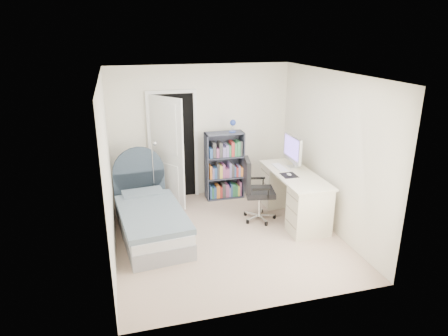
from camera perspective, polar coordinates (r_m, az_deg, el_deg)
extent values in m
cube|color=tan|center=(6.40, 0.40, -9.82)|extent=(3.40, 3.60, 0.05)
cube|color=white|center=(5.63, 0.46, 13.54)|extent=(3.40, 3.60, 0.05)
cube|color=white|center=(7.60, -3.29, 5.20)|extent=(3.40, 0.05, 2.50)
cube|color=white|center=(4.28, 7.05, -6.19)|extent=(3.40, 0.05, 2.50)
cube|color=white|center=(5.70, -16.53, -0.34)|extent=(0.05, 3.60, 2.50)
cube|color=white|center=(6.55, 15.13, 2.28)|extent=(0.05, 3.60, 2.50)
cube|color=black|center=(7.54, -7.30, 3.01)|extent=(0.80, 0.01, 2.00)
cube|color=white|center=(7.48, -10.54, 2.69)|extent=(0.06, 0.06, 2.00)
cube|color=white|center=(7.59, -4.06, 3.21)|extent=(0.06, 0.06, 2.00)
cube|color=white|center=(7.30, -7.61, 10.74)|extent=(0.92, 0.06, 0.06)
cube|color=white|center=(7.20, -8.15, 2.18)|extent=(0.51, 0.66, 2.00)
cube|color=gray|center=(6.42, -10.25, -8.56)|extent=(1.07, 1.96, 0.24)
cube|color=silver|center=(6.34, -10.35, -7.06)|extent=(1.05, 1.92, 0.15)
cube|color=slate|center=(6.21, -10.24, -6.49)|extent=(1.08, 1.68, 0.09)
cube|color=slate|center=(6.89, -11.50, -3.73)|extent=(0.70, 0.44, 0.11)
cube|color=#323F4D|center=(7.19, -11.88, -3.34)|extent=(0.89, 0.15, 0.75)
cylinder|color=#323F4D|center=(7.06, -12.09, -0.53)|extent=(0.89, 0.15, 0.89)
cylinder|color=tan|center=(7.35, -11.62, -4.12)|extent=(0.03, 0.03, 0.45)
cylinder|color=tan|center=(7.62, -11.79, -3.26)|extent=(0.03, 0.03, 0.45)
cylinder|color=tan|center=(7.36, -9.31, -3.91)|extent=(0.03, 0.03, 0.45)
cylinder|color=tan|center=(7.64, -9.56, -3.07)|extent=(0.03, 0.03, 0.45)
cube|color=tan|center=(7.41, -10.67, -2.09)|extent=(0.36, 0.36, 0.03)
cube|color=tan|center=(7.52, -10.54, -4.06)|extent=(0.32, 0.32, 0.02)
cube|color=#B24C33|center=(7.40, -11.03, -1.91)|extent=(0.14, 0.20, 0.03)
cube|color=#3F598C|center=(7.39, -11.04, -1.69)|extent=(0.13, 0.19, 0.03)
cube|color=#D8CC7F|center=(7.38, -11.05, -1.47)|extent=(0.13, 0.18, 0.03)
cylinder|color=silver|center=(7.34, -9.75, -5.85)|extent=(0.18, 0.18, 0.02)
cylinder|color=silver|center=(7.10, -10.04, -1.19)|extent=(0.01, 0.01, 1.27)
sphere|color=silver|center=(6.89, -9.84, 3.49)|extent=(0.07, 0.07, 0.07)
cube|color=#3D4254|center=(7.48, -2.53, 0.13)|extent=(0.02, 0.31, 1.28)
cube|color=#3D4254|center=(7.65, 2.58, 0.57)|extent=(0.02, 0.31, 1.28)
cube|color=#3D4254|center=(7.38, 0.05, 5.01)|extent=(0.72, 0.31, 0.02)
cube|color=#3D4254|center=(7.79, 0.05, -4.05)|extent=(0.72, 0.31, 0.02)
cube|color=#3D4254|center=(7.70, -0.24, 0.70)|extent=(0.72, 0.01, 1.28)
cube|color=#3D4254|center=(7.64, 0.05, -1.29)|extent=(0.68, 0.29, 0.02)
cube|color=#3D4254|center=(7.50, 0.05, 1.65)|extent=(0.68, 0.29, 0.02)
cylinder|color=#233B9A|center=(7.42, 1.21, 5.23)|extent=(0.12, 0.12, 0.02)
cylinder|color=silver|center=(7.40, 1.21, 5.85)|extent=(0.02, 0.02, 0.16)
sphere|color=#233B9A|center=(7.35, 1.28, 6.50)|extent=(0.11, 0.11, 0.11)
cube|color=#335999|center=(7.64, -2.03, -3.32)|extent=(0.03, 0.22, 0.25)
cube|color=#337F4C|center=(7.66, -1.75, -3.44)|extent=(0.03, 0.22, 0.21)
cube|color=#335999|center=(7.67, -1.43, -3.38)|extent=(0.05, 0.22, 0.22)
cube|color=orange|center=(7.68, -0.99, -3.25)|extent=(0.06, 0.22, 0.24)
cube|color=#B23333|center=(7.70, -0.57, -3.31)|extent=(0.04, 0.22, 0.21)
cube|color=#3F3F3F|center=(7.70, -0.16, -3.06)|extent=(0.06, 0.22, 0.27)
cube|color=#994C7F|center=(7.72, 0.32, -3.10)|extent=(0.06, 0.22, 0.25)
cube|color=#7F72B2|center=(7.74, 0.67, -3.26)|extent=(0.03, 0.22, 0.19)
cube|color=#335999|center=(7.74, 0.92, -3.03)|extent=(0.03, 0.22, 0.25)
cube|color=#337F4C|center=(7.75, 1.23, -3.04)|extent=(0.05, 0.22, 0.24)
cube|color=#337F4C|center=(7.77, 1.61, -3.09)|extent=(0.05, 0.22, 0.21)
cube|color=#D8BF4C|center=(7.79, 1.94, -3.10)|extent=(0.03, 0.22, 0.20)
cube|color=#994C7F|center=(7.78, 2.19, -2.80)|extent=(0.03, 0.22, 0.28)
cube|color=orange|center=(7.50, -2.03, -0.49)|extent=(0.04, 0.22, 0.25)
cube|color=#7F72B2|center=(7.52, -1.69, -0.64)|extent=(0.04, 0.22, 0.20)
cube|color=#335999|center=(7.53, -1.34, -0.57)|extent=(0.05, 0.22, 0.21)
cube|color=#3F3F3F|center=(7.53, -0.97, -0.31)|extent=(0.04, 0.22, 0.27)
cube|color=#D8BF4C|center=(7.55, -0.58, -0.40)|extent=(0.05, 0.22, 0.24)
cube|color=#994C7F|center=(7.56, -0.18, -0.31)|extent=(0.05, 0.22, 0.26)
cube|color=#994C7F|center=(7.59, 0.18, -0.58)|extent=(0.04, 0.22, 0.17)
cube|color=#994C7F|center=(7.60, 0.48, -0.53)|extent=(0.03, 0.22, 0.18)
cube|color=#7F72B2|center=(7.59, 0.76, -0.16)|extent=(0.04, 0.22, 0.27)
cube|color=#3F3F3F|center=(7.61, 1.10, -0.22)|extent=(0.05, 0.22, 0.25)
cube|color=#335999|center=(7.63, 1.42, -0.35)|extent=(0.03, 0.22, 0.20)
cube|color=#B23333|center=(7.64, 1.71, -0.41)|extent=(0.04, 0.22, 0.18)
cube|color=#7F72B2|center=(7.65, 2.02, -0.29)|extent=(0.04, 0.22, 0.21)
cube|color=orange|center=(7.67, 2.35, -0.38)|extent=(0.05, 0.22, 0.17)
cube|color=#335999|center=(7.39, -2.01, 2.24)|extent=(0.06, 0.22, 0.18)
cube|color=#3F3F3F|center=(7.39, -1.53, 2.67)|extent=(0.06, 0.22, 0.28)
cube|color=#994C7F|center=(7.42, -1.06, 2.29)|extent=(0.05, 0.22, 0.17)
cube|color=#3F3F3F|center=(7.42, -0.61, 2.72)|extent=(0.06, 0.22, 0.27)
cube|color=#7F72B2|center=(7.44, -0.13, 2.43)|extent=(0.06, 0.22, 0.19)
cube|color=#7F72B2|center=(7.46, 0.32, 2.59)|extent=(0.05, 0.22, 0.22)
cube|color=#337F4C|center=(7.47, 0.70, 2.58)|extent=(0.04, 0.22, 0.21)
cube|color=#B23333|center=(7.48, 1.09, 2.83)|extent=(0.06, 0.22, 0.27)
cube|color=#337F4C|center=(7.49, 1.51, 2.79)|extent=(0.05, 0.22, 0.25)
cube|color=#337F4C|center=(7.51, 1.94, 2.90)|extent=(0.06, 0.22, 0.27)
cube|color=#3F3F3F|center=(7.52, 2.30, 2.93)|extent=(0.03, 0.22, 0.27)
cube|color=beige|center=(6.76, 10.11, -0.90)|extent=(0.66, 1.66, 0.03)
cube|color=beige|center=(6.43, 12.10, -6.00)|extent=(0.61, 0.44, 0.78)
cube|color=beige|center=(7.40, 8.03, -2.35)|extent=(0.61, 0.44, 0.78)
cube|color=silver|center=(7.08, 9.81, 0.22)|extent=(0.18, 0.18, 0.01)
cube|color=silver|center=(7.06, 10.11, 1.22)|extent=(0.03, 0.07, 0.24)
cube|color=silver|center=(6.98, 9.79, 2.74)|extent=(0.05, 0.62, 0.44)
cube|color=#7A5ADB|center=(6.96, 9.59, 2.90)|extent=(0.00, 0.55, 0.35)
cube|color=white|center=(6.99, 7.99, 0.07)|extent=(0.14, 0.44, 0.02)
cube|color=black|center=(6.65, 9.28, -1.03)|extent=(0.24, 0.29, 0.00)
ellipsoid|color=white|center=(6.65, 9.29, -0.90)|extent=(0.07, 0.11, 0.03)
cube|color=silver|center=(6.94, 6.11, -6.74)|extent=(0.28, 0.09, 0.02)
cylinder|color=black|center=(6.97, 7.18, -6.91)|extent=(0.06, 0.06, 0.06)
cube|color=silver|center=(7.04, 5.19, -6.33)|extent=(0.17, 0.26, 0.02)
cylinder|color=black|center=(7.17, 5.35, -6.10)|extent=(0.06, 0.06, 0.06)
cube|color=silver|center=(6.97, 4.03, -6.55)|extent=(0.22, 0.23, 0.02)
cylinder|color=black|center=(7.04, 3.07, -6.52)|extent=(0.06, 0.06, 0.06)
cube|color=silver|center=(6.83, 4.22, -7.11)|extent=(0.27, 0.15, 0.02)
cylinder|color=black|center=(6.76, 3.39, -7.66)|extent=(0.06, 0.06, 0.06)
cube|color=silver|center=(6.81, 5.52, -7.24)|extent=(0.07, 0.28, 0.02)
cylinder|color=black|center=(6.72, 6.04, -7.92)|extent=(0.06, 0.06, 0.06)
cylinder|color=silver|center=(6.83, 5.06, -5.23)|extent=(0.06, 0.06, 0.41)
cube|color=black|center=(6.74, 5.12, -3.47)|extent=(0.56, 0.56, 0.09)
cube|color=black|center=(6.59, 3.34, -1.00)|extent=(0.15, 0.44, 0.54)
cube|color=black|center=(6.44, 5.34, -3.05)|extent=(0.30, 0.10, 0.03)
cube|color=black|center=(6.91, 4.66, -1.46)|extent=(0.30, 0.10, 0.03)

